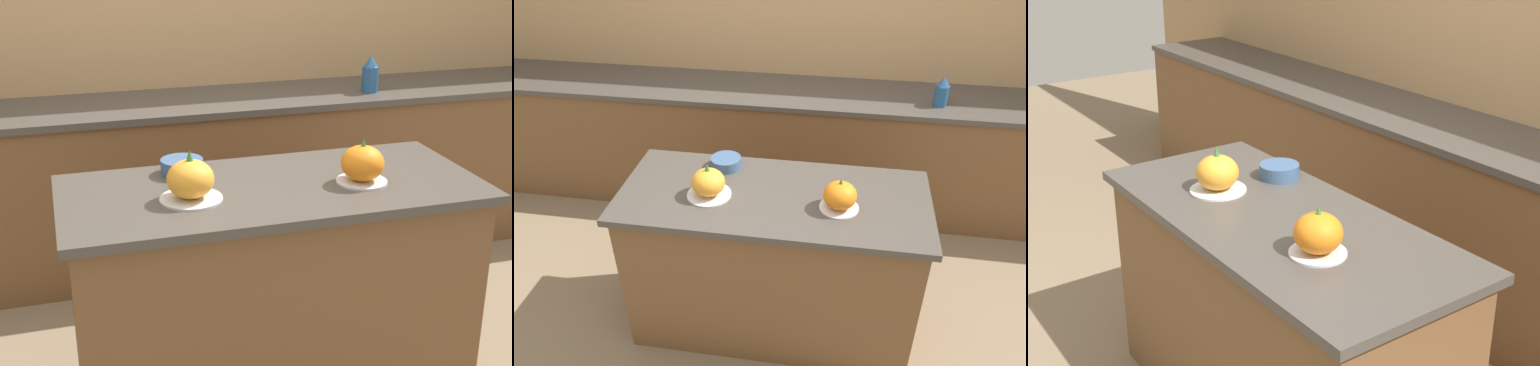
% 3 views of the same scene
% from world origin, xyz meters
% --- Properties ---
extents(wall_back, '(8.00, 0.06, 2.50)m').
position_xyz_m(wall_back, '(0.00, 1.58, 1.25)').
color(wall_back, tan).
rests_on(wall_back, ground_plane).
extents(kitchen_island, '(1.53, 0.67, 0.89)m').
position_xyz_m(kitchen_island, '(0.00, 0.00, 0.45)').
color(kitchen_island, brown).
rests_on(kitchen_island, ground_plane).
extents(back_counter, '(6.00, 0.60, 0.91)m').
position_xyz_m(back_counter, '(0.00, 1.25, 0.46)').
color(back_counter, brown).
rests_on(back_counter, ground_plane).
extents(pumpkin_cake_left, '(0.22, 0.22, 0.18)m').
position_xyz_m(pumpkin_cake_left, '(-0.31, -0.05, 0.96)').
color(pumpkin_cake_left, silver).
rests_on(pumpkin_cake_left, kitchen_island).
extents(pumpkin_cake_right, '(0.19, 0.19, 0.17)m').
position_xyz_m(pumpkin_cake_right, '(0.32, -0.06, 0.96)').
color(pumpkin_cake_right, silver).
rests_on(pumpkin_cake_right, kitchen_island).
extents(bottle_tall, '(0.09, 0.09, 0.20)m').
position_xyz_m(bottle_tall, '(0.92, 1.16, 1.01)').
color(bottle_tall, '#235184').
rests_on(bottle_tall, back_counter).
extents(mixing_bowl, '(0.16, 0.16, 0.06)m').
position_xyz_m(mixing_bowl, '(-0.29, 0.22, 0.92)').
color(mixing_bowl, '#3D5B84').
rests_on(mixing_bowl, kitchen_island).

